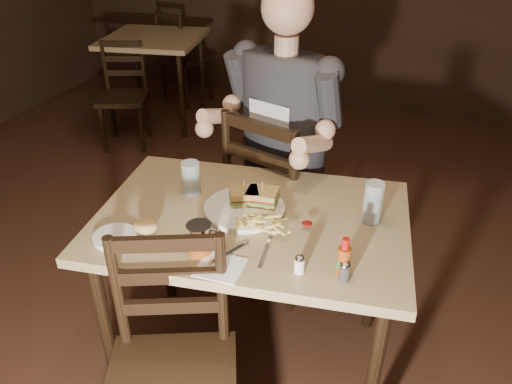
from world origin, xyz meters
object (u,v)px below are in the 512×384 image
(bg_table, at_px, (154,47))
(side_plate, at_px, (115,238))
(dinner_plate, at_px, (245,210))
(bg_chair_near, at_px, (123,97))
(syrup_dispenser, at_px, (200,238))
(hot_sauce, at_px, (344,257))
(chair_far, at_px, (283,199))
(glass_left, at_px, (191,178))
(main_table, at_px, (252,234))
(bg_chair_far, at_px, (186,57))
(diner, at_px, (279,103))
(glass_right, at_px, (373,203))

(bg_table, bearing_deg, side_plate, -62.14)
(dinner_plate, bearing_deg, bg_chair_near, 135.28)
(syrup_dispenser, distance_m, side_plate, 0.32)
(dinner_plate, distance_m, hot_sauce, 0.49)
(chair_far, distance_m, dinner_plate, 0.63)
(glass_left, relative_size, side_plate, 0.91)
(main_table, height_order, bg_chair_far, bg_chair_far)
(main_table, relative_size, bg_chair_far, 1.44)
(main_table, distance_m, bg_chair_far, 3.36)
(bg_table, xyz_separation_m, diner, (1.71, -1.76, 0.34))
(bg_chair_far, relative_size, diner, 0.87)
(glass_left, bearing_deg, dinner_plate, -13.01)
(syrup_dispenser, bearing_deg, dinner_plate, 71.94)
(main_table, height_order, dinner_plate, dinner_plate)
(bg_table, distance_m, glass_left, 2.67)
(main_table, bearing_deg, dinner_plate, 149.36)
(bg_chair_far, bearing_deg, chair_far, 147.32)
(main_table, distance_m, side_plate, 0.51)
(bg_chair_far, distance_m, glass_left, 3.16)
(chair_far, height_order, diner, diner)
(bg_chair_far, xyz_separation_m, dinner_plate, (1.74, -2.82, 0.34))
(chair_far, height_order, glass_left, chair_far)
(syrup_dispenser, bearing_deg, main_table, 63.70)
(chair_far, distance_m, glass_right, 0.75)
(chair_far, height_order, bg_chair_near, chair_far)
(diner, distance_m, side_plate, 0.93)
(chair_far, distance_m, bg_chair_far, 2.84)
(chair_far, distance_m, hot_sauce, 0.97)
(bg_chair_near, bearing_deg, side_plate, -77.46)
(dinner_plate, relative_size, glass_right, 1.86)
(diner, bearing_deg, glass_left, -99.96)
(bg_chair_near, distance_m, syrup_dispenser, 2.65)
(bg_chair_near, bearing_deg, bg_chair_far, 68.69)
(bg_table, bearing_deg, dinner_plate, -52.57)
(bg_chair_far, distance_m, side_plate, 3.45)
(chair_far, height_order, side_plate, chair_far)
(hot_sauce, height_order, syrup_dispenser, hot_sauce)
(hot_sauce, distance_m, syrup_dispenser, 0.48)
(bg_table, height_order, side_plate, side_plate)
(glass_left, xyz_separation_m, hot_sauce, (0.68, -0.29, 0.00))
(chair_far, relative_size, hot_sauce, 7.13)
(chair_far, bearing_deg, dinner_plate, 107.88)
(chair_far, xyz_separation_m, dinner_plate, (0.02, -0.56, 0.28))
(chair_far, bearing_deg, main_table, 111.37)
(bg_chair_near, relative_size, side_plate, 5.48)
(diner, bearing_deg, syrup_dispenser, -75.22)
(main_table, relative_size, hot_sauce, 9.10)
(bg_table, height_order, hot_sauce, hot_sauce)
(bg_chair_far, relative_size, glass_right, 5.45)
(bg_table, distance_m, bg_chair_far, 0.60)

